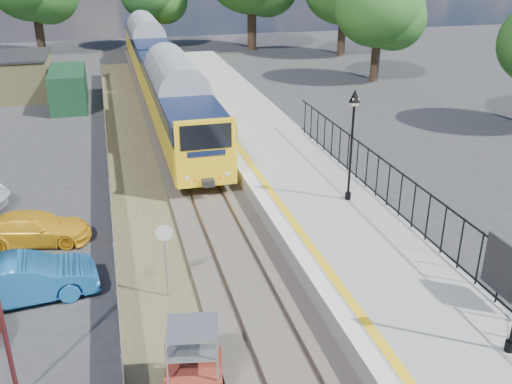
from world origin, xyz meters
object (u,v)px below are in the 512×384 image
object	(u,v)px
train	(158,64)
brick_plinth	(194,365)
victorian_lamp_north	(353,120)
car_blue	(24,279)
car_yellow	(35,228)
speed_sign	(165,250)

from	to	relation	value
train	brick_plinth	size ratio (longest dim) A/B	18.23
victorian_lamp_north	car_blue	distance (m)	13.17
brick_plinth	car_blue	size ratio (longest dim) A/B	0.50
train	car_yellow	xyz separation A→B (m)	(-7.09, -22.53, -1.74)
train	brick_plinth	distance (m)	32.46
brick_plinth	car_yellow	xyz separation A→B (m)	(-4.59, 9.81, -0.47)
victorian_lamp_north	car_yellow	xyz separation A→B (m)	(-12.39, 1.15, -3.70)
train	car_yellow	size ratio (longest dim) A/B	9.86
victorian_lamp_north	speed_sign	distance (m)	9.22
train	brick_plinth	xyz separation A→B (m)	(-2.50, -32.34, -1.27)
victorian_lamp_north	speed_sign	size ratio (longest dim) A/B	1.73
victorian_lamp_north	train	bearing A→B (deg)	102.62
victorian_lamp_north	car_blue	xyz separation A→B (m)	(-12.35, -2.87, -3.56)
brick_plinth	car_blue	xyz separation A→B (m)	(-4.55, 5.79, -0.33)
brick_plinth	speed_sign	xyz separation A→B (m)	(-0.13, 4.67, 0.72)
victorian_lamp_north	car_blue	size ratio (longest dim) A/B	1.02
train	speed_sign	world-z (taller)	train
victorian_lamp_north	car_blue	bearing A→B (deg)	-166.91
victorian_lamp_north	car_yellow	distance (m)	12.98
train	car_yellow	bearing A→B (deg)	-107.47
brick_plinth	car_yellow	bearing A→B (deg)	115.10
car_blue	car_yellow	bearing A→B (deg)	-5.87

